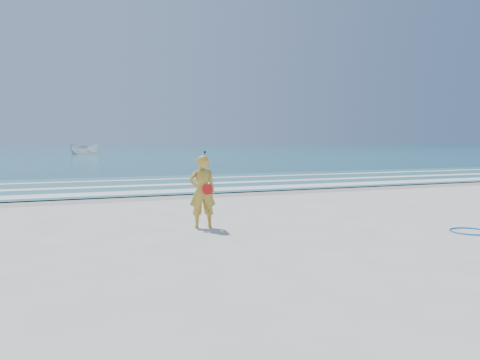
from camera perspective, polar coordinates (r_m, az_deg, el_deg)
name	(u,v)px	position (r m, az deg, el deg)	size (l,w,h in m)	color
ground	(298,238)	(10.71, 7.11, -7.05)	(400.00, 400.00, 0.00)	silver
wet_sand	(191,195)	(19.01, -5.95, -1.83)	(400.00, 2.40, 0.00)	#B2A893
ocean	(80,150)	(114.34, -18.93, 3.49)	(400.00, 190.00, 0.04)	#19727F
shallow	(165,183)	(23.84, -9.16, -0.41)	(400.00, 10.00, 0.01)	#59B7AD
foam_near	(183,191)	(20.25, -6.93, -1.28)	(400.00, 1.40, 0.01)	white
foam_mid	(168,185)	(23.06, -8.74, -0.56)	(400.00, 0.90, 0.01)	white
foam_far	(155,179)	(26.28, -10.32, 0.07)	(400.00, 0.60, 0.01)	white
hoop	(470,231)	(12.63, 26.25, -5.62)	(0.92, 0.92, 0.03)	blue
boat	(85,149)	(77.76, -18.41, 3.64)	(1.70, 4.51, 1.74)	silver
buoy	(205,152)	(80.34, -4.31, 3.42)	(0.39, 0.39, 0.39)	black
woman	(202,192)	(11.78, -4.61, -1.44)	(0.72, 0.53, 1.83)	gold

